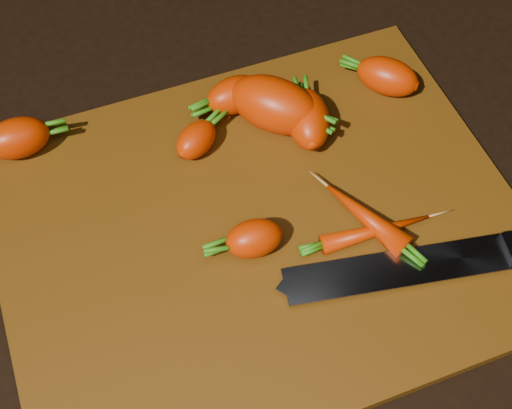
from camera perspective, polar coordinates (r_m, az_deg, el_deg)
name	(u,v)px	position (r m, az deg, el deg)	size (l,w,h in m)	color
ground	(260,232)	(0.70, 0.29, -2.21)	(2.00, 2.00, 0.01)	black
cutting_board	(260,226)	(0.70, 0.29, -1.74)	(0.50, 0.40, 0.01)	#542E07
carrot_0	(17,138)	(0.76, -18.55, 5.05)	(0.07, 0.04, 0.04)	#C82900
carrot_1	(254,239)	(0.66, -0.16, -2.74)	(0.05, 0.04, 0.04)	#C82900
carrot_2	(275,105)	(0.74, 1.50, 7.97)	(0.10, 0.06, 0.06)	#C82900
carrot_3	(308,119)	(0.74, 4.16, 6.85)	(0.08, 0.04, 0.04)	#C82900
carrot_4	(235,95)	(0.76, -1.71, 8.75)	(0.06, 0.04, 0.04)	#C82900
carrot_5	(196,140)	(0.73, -4.81, 5.19)	(0.05, 0.03, 0.03)	#C82900
carrot_6	(387,76)	(0.80, 10.46, 10.05)	(0.07, 0.04, 0.04)	#C82900
carrot_7	(376,231)	(0.68, 9.57, -2.09)	(0.11, 0.02, 0.02)	#C82900
carrot_8	(365,216)	(0.69, 8.75, -0.95)	(0.10, 0.03, 0.03)	#C82900
knife	(419,266)	(0.67, 12.90, -4.79)	(0.34, 0.09, 0.02)	gray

